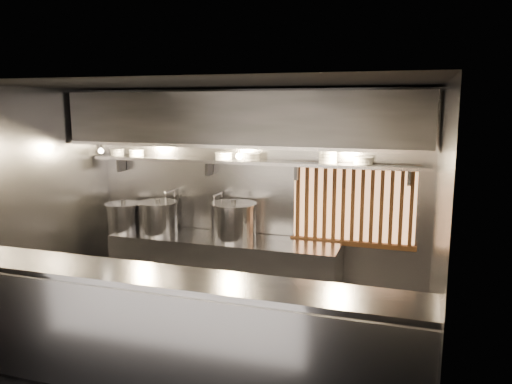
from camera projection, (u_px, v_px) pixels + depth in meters
The scene contains 23 objects.
floor at pixel (211, 346), 5.44m from camera, with size 4.50×4.50×0.00m, color black.
ceiling at pixel (207, 84), 4.95m from camera, with size 4.50×4.50×0.00m, color black.
wall_back at pixel (254, 196), 6.60m from camera, with size 4.50×4.50×0.00m, color gray.
wall_left at pixel (34, 208), 5.89m from camera, with size 3.00×3.00×0.00m, color gray.
wall_right at pixel (438, 239), 4.51m from camera, with size 3.00×3.00×0.00m, color gray.
serving_counter at pixel (168, 336), 4.44m from camera, with size 4.50×0.56×1.13m.
cooking_bench at pixel (224, 272), 6.51m from camera, with size 3.00×0.70×0.90m, color #99999F.
bowl_shelf at pixel (250, 162), 6.35m from camera, with size 4.40×0.34×0.04m, color #99999F.
exhaust_hood at pixel (244, 119), 6.05m from camera, with size 4.40×0.81×0.65m.
wood_screen at pixel (353, 205), 6.16m from camera, with size 1.56×0.09×1.04m.
faucet_left at pixel (172, 200), 6.84m from camera, with size 0.04×0.30×0.50m.
faucet_right at pixel (219, 203), 6.63m from camera, with size 0.04×0.30×0.50m.
heat_lamp at pixel (100, 146), 6.46m from camera, with size 0.25×0.35×0.20m.
pendant_bulb at pixel (239, 156), 6.25m from camera, with size 0.09×0.09×0.19m.
stock_pot_left at pixel (124, 217), 6.81m from camera, with size 0.63×0.63×0.42m.
stock_pot_mid at pixel (158, 217), 6.66m from camera, with size 0.66×0.66×0.47m.
stock_pot_right at pixel (234, 221), 6.38m from camera, with size 0.80×0.80×0.51m.
bowl_stack_0 at pixel (117, 152), 6.94m from camera, with size 0.20×0.20×0.09m.
bowl_stack_1 at pixel (137, 153), 6.84m from camera, with size 0.21×0.21×0.09m.
bowl_stack_2 at pixel (224, 156), 6.45m from camera, with size 0.23×0.23×0.09m.
bowl_stack_3 at pixel (252, 157), 6.33m from camera, with size 0.22×0.22×0.09m.
bowl_stack_4 at pixel (328, 156), 6.03m from camera, with size 0.23×0.23×0.17m.
bowl_stack_5 at pixel (363, 161), 5.90m from camera, with size 0.24×0.24×0.09m.
Camera 1 is at (2.04, -4.66, 2.60)m, focal length 35.00 mm.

